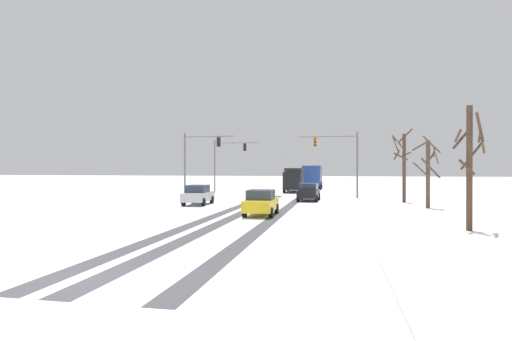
% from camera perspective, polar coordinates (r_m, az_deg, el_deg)
% --- Properties ---
extents(ground_plane, '(300.00, 300.00, 0.00)m').
position_cam_1_polar(ground_plane, '(11.93, -22.84, -14.08)').
color(ground_plane, white).
extents(wheel_track_left_lane, '(0.80, 35.82, 0.01)m').
position_cam_1_polar(wheel_track_left_lane, '(27.06, -4.80, -5.99)').
color(wheel_track_left_lane, '#4C4C51').
rests_on(wheel_track_left_lane, ground).
extents(wheel_track_right_lane, '(0.78, 35.82, 0.01)m').
position_cam_1_polar(wheel_track_right_lane, '(26.27, 3.20, -6.18)').
color(wheel_track_right_lane, '#4C4C51').
rests_on(wheel_track_right_lane, ground).
extents(wheel_track_center, '(0.82, 35.82, 0.01)m').
position_cam_1_polar(wheel_track_center, '(26.73, -2.11, -6.07)').
color(wheel_track_center, '#4C4C51').
rests_on(wheel_track_center, ground).
extents(sidewalk_kerb_right, '(4.00, 35.82, 0.12)m').
position_cam_1_polar(sidewalk_kerb_right, '(24.60, 19.09, -6.50)').
color(sidewalk_kerb_right, white).
rests_on(sidewalk_kerb_right, ground).
extents(traffic_signal_far_left, '(5.60, 0.38, 6.50)m').
position_cam_1_polar(traffic_signal_far_left, '(49.94, -4.19, 1.92)').
color(traffic_signal_far_left, slate).
rests_on(traffic_signal_far_left, ground).
extents(traffic_signal_near_left, '(5.15, 0.39, 6.50)m').
position_cam_1_polar(traffic_signal_near_left, '(40.43, -8.19, 2.27)').
color(traffic_signal_near_left, slate).
rests_on(traffic_signal_near_left, ground).
extents(traffic_signal_near_right, '(5.85, 0.38, 6.50)m').
position_cam_1_polar(traffic_signal_near_right, '(40.17, 11.80, 2.35)').
color(traffic_signal_near_right, slate).
rests_on(traffic_signal_near_right, ground).
extents(car_black_lead, '(1.97, 4.17, 1.62)m').
position_cam_1_polar(car_black_lead, '(37.49, 7.43, -3.00)').
color(car_black_lead, black).
rests_on(car_black_lead, ground).
extents(car_silver_second, '(1.97, 4.17, 1.62)m').
position_cam_1_polar(car_silver_second, '(33.51, -8.16, -3.39)').
color(car_silver_second, '#B7BABF').
rests_on(car_silver_second, ground).
extents(car_yellow_cab_third, '(1.88, 4.12, 1.62)m').
position_cam_1_polar(car_yellow_cab_third, '(25.65, 0.72, -4.51)').
color(car_yellow_cab_third, yellow).
rests_on(car_yellow_cab_third, ground).
extents(bus_oncoming, '(2.76, 11.03, 3.38)m').
position_cam_1_polar(bus_oncoming, '(62.19, 7.99, -0.62)').
color(bus_oncoming, '#284793').
rests_on(bus_oncoming, ground).
extents(box_truck_delivery, '(2.44, 7.45, 3.02)m').
position_cam_1_polar(box_truck_delivery, '(51.92, 5.37, -1.19)').
color(box_truck_delivery, black).
rests_on(box_truck_delivery, ground).
extents(bare_tree_sidewalk_near, '(1.55, 1.52, 5.95)m').
position_cam_1_polar(bare_tree_sidewalk_near, '(21.75, 27.86, 0.99)').
color(bare_tree_sidewalk_near, '#4C3828').
rests_on(bare_tree_sidewalk_near, ground).
extents(bare_tree_sidewalk_mid, '(1.94, 2.19, 5.38)m').
position_cam_1_polar(bare_tree_sidewalk_mid, '(32.78, 23.03, 0.15)').
color(bare_tree_sidewalk_mid, brown).
rests_on(bare_tree_sidewalk_mid, ground).
extents(bare_tree_sidewalk_far, '(1.84, 1.95, 6.51)m').
position_cam_1_polar(bare_tree_sidewalk_far, '(37.72, 20.00, 0.91)').
color(bare_tree_sidewalk_far, '#4C3828').
rests_on(bare_tree_sidewalk_far, ground).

